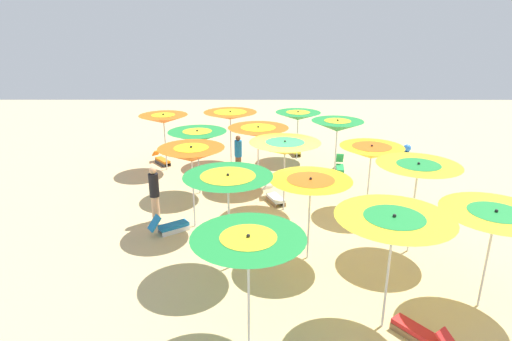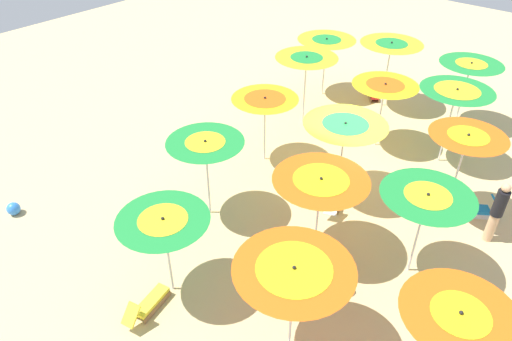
{
  "view_description": "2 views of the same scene",
  "coord_description": "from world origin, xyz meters",
  "px_view_note": "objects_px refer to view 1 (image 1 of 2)",
  "views": [
    {
      "loc": [
        -12.77,
        0.88,
        5.97
      ],
      "look_at": [
        1.21,
        0.9,
        1.07
      ],
      "focal_mm": 30.56,
      "sensor_mm": 36.0,
      "label": 1
    },
    {
      "loc": [
        10.17,
        5.27,
        8.54
      ],
      "look_at": [
        2.19,
        -1.57,
        1.04
      ],
      "focal_mm": 33.12,
      "sensor_mm": 36.0,
      "label": 2
    }
  ],
  "objects_px": {
    "beach_umbrella_2": "(371,152)",
    "beach_umbrella_7": "(285,148)",
    "beach_umbrella_0": "(495,219)",
    "beach_umbrella_4": "(298,116)",
    "lounger_2": "(340,167)",
    "beach_umbrella_6": "(310,185)",
    "beach_umbrella_12": "(192,154)",
    "lounger_4": "(294,150)",
    "beachgoer_1": "(238,154)",
    "beach_umbrella_11": "(228,182)",
    "beach_umbrella_13": "(197,136)",
    "beachgoer_0": "(154,193)",
    "lounger_1": "(170,226)",
    "beach_umbrella_3": "(337,126)",
    "lounger_0": "(419,332)",
    "beach_umbrella_5": "(393,225)",
    "beach_umbrella_8": "(258,132)",
    "beach_umbrella_9": "(230,116)",
    "beach_umbrella_10": "(248,247)",
    "lounger_3": "(274,197)",
    "beach_umbrella_14": "(164,119)",
    "beach_ball": "(407,148)",
    "beach_umbrella_1": "(418,171)"
  },
  "relations": [
    {
      "from": "beach_umbrella_6",
      "to": "lounger_1",
      "type": "bearing_deg",
      "value": 69.66
    },
    {
      "from": "beach_umbrella_9",
      "to": "beachgoer_1",
      "type": "height_order",
      "value": "beach_umbrella_9"
    },
    {
      "from": "beach_umbrella_10",
      "to": "beachgoer_0",
      "type": "relative_size",
      "value": 1.32
    },
    {
      "from": "beach_umbrella_7",
      "to": "beach_umbrella_11",
      "type": "relative_size",
      "value": 0.94
    },
    {
      "from": "beach_umbrella_7",
      "to": "beachgoer_1",
      "type": "relative_size",
      "value": 1.47
    },
    {
      "from": "beach_umbrella_6",
      "to": "beach_umbrella_13",
      "type": "distance_m",
      "value": 5.65
    },
    {
      "from": "beach_umbrella_1",
      "to": "beach_umbrella_13",
      "type": "xyz_separation_m",
      "value": [
        4.15,
        6.15,
        -0.2
      ]
    },
    {
      "from": "beach_umbrella_2",
      "to": "beach_umbrella_9",
      "type": "height_order",
      "value": "beach_umbrella_9"
    },
    {
      "from": "beach_umbrella_9",
      "to": "beach_umbrella_10",
      "type": "height_order",
      "value": "beach_umbrella_10"
    },
    {
      "from": "beach_umbrella_12",
      "to": "lounger_2",
      "type": "xyz_separation_m",
      "value": [
        4.97,
        -5.3,
        -2.06
      ]
    },
    {
      "from": "beach_umbrella_13",
      "to": "beachgoer_0",
      "type": "xyz_separation_m",
      "value": [
        -2.32,
        1.07,
        -1.17
      ]
    },
    {
      "from": "beach_umbrella_0",
      "to": "beach_umbrella_4",
      "type": "xyz_separation_m",
      "value": [
        10.6,
        3.07,
        -0.14
      ]
    },
    {
      "from": "lounger_3",
      "to": "beachgoer_0",
      "type": "bearing_deg",
      "value": -90.44
    },
    {
      "from": "lounger_0",
      "to": "lounger_4",
      "type": "relative_size",
      "value": 0.92
    },
    {
      "from": "beach_umbrella_6",
      "to": "lounger_3",
      "type": "height_order",
      "value": "beach_umbrella_6"
    },
    {
      "from": "beach_umbrella_12",
      "to": "beach_umbrella_4",
      "type": "bearing_deg",
      "value": -28.66
    },
    {
      "from": "beach_umbrella_4",
      "to": "beach_umbrella_0",
      "type": "bearing_deg",
      "value": -163.86
    },
    {
      "from": "beach_umbrella_7",
      "to": "lounger_1",
      "type": "xyz_separation_m",
      "value": [
        -1.64,
        3.42,
        -1.9
      ]
    },
    {
      "from": "beach_umbrella_14",
      "to": "lounger_0",
      "type": "bearing_deg",
      "value": -145.84
    },
    {
      "from": "beach_umbrella_2",
      "to": "lounger_1",
      "type": "distance_m",
      "value": 6.62
    },
    {
      "from": "beach_umbrella_5",
      "to": "beach_umbrella_9",
      "type": "distance_m",
      "value": 11.33
    },
    {
      "from": "beach_umbrella_12",
      "to": "lounger_4",
      "type": "xyz_separation_m",
      "value": [
        7.46,
        -3.62,
        -2.07
      ]
    },
    {
      "from": "beach_umbrella_0",
      "to": "beach_umbrella_11",
      "type": "distance_m",
      "value": 5.76
    },
    {
      "from": "lounger_4",
      "to": "beachgoer_1",
      "type": "distance_m",
      "value": 3.79
    },
    {
      "from": "beach_umbrella_7",
      "to": "lounger_3",
      "type": "relative_size",
      "value": 1.9
    },
    {
      "from": "beach_umbrella_13",
      "to": "beachgoer_0",
      "type": "relative_size",
      "value": 1.32
    },
    {
      "from": "beach_umbrella_7",
      "to": "beachgoer_1",
      "type": "height_order",
      "value": "beach_umbrella_7"
    },
    {
      "from": "beach_umbrella_6",
      "to": "lounger_0",
      "type": "relative_size",
      "value": 1.89
    },
    {
      "from": "beach_umbrella_14",
      "to": "lounger_2",
      "type": "relative_size",
      "value": 2.02
    },
    {
      "from": "beachgoer_1",
      "to": "lounger_2",
      "type": "bearing_deg",
      "value": -11.33
    },
    {
      "from": "lounger_2",
      "to": "beach_umbrella_6",
      "type": "bearing_deg",
      "value": -9.3
    },
    {
      "from": "beach_umbrella_4",
      "to": "beach_umbrella_3",
      "type": "bearing_deg",
      "value": -152.73
    },
    {
      "from": "beach_umbrella_10",
      "to": "lounger_1",
      "type": "distance_m",
      "value": 5.52
    },
    {
      "from": "beach_umbrella_8",
      "to": "beach_umbrella_12",
      "type": "xyz_separation_m",
      "value": [
        -3.56,
        1.93,
        0.24
      ]
    },
    {
      "from": "beach_umbrella_12",
      "to": "lounger_1",
      "type": "relative_size",
      "value": 2.15
    },
    {
      "from": "lounger_1",
      "to": "beach_umbrella_2",
      "type": "bearing_deg",
      "value": -19.35
    },
    {
      "from": "beach_umbrella_1",
      "to": "beach_umbrella_4",
      "type": "xyz_separation_m",
      "value": [
        8.22,
        2.3,
        -0.35
      ]
    },
    {
      "from": "beach_umbrella_13",
      "to": "lounger_0",
      "type": "height_order",
      "value": "beach_umbrella_13"
    },
    {
      "from": "beach_umbrella_4",
      "to": "lounger_3",
      "type": "distance_m",
      "value": 5.34
    },
    {
      "from": "lounger_4",
      "to": "beach_umbrella_4",
      "type": "bearing_deg",
      "value": -7.64
    },
    {
      "from": "beach_umbrella_12",
      "to": "beach_ball",
      "type": "height_order",
      "value": "beach_umbrella_12"
    },
    {
      "from": "beach_umbrella_10",
      "to": "lounger_3",
      "type": "distance_m",
      "value": 7.15
    },
    {
      "from": "beach_umbrella_8",
      "to": "lounger_2",
      "type": "height_order",
      "value": "beach_umbrella_8"
    },
    {
      "from": "beach_umbrella_3",
      "to": "lounger_0",
      "type": "xyz_separation_m",
      "value": [
        -9.23,
        -0.11,
        -1.91
      ]
    },
    {
      "from": "beach_umbrella_13",
      "to": "lounger_1",
      "type": "xyz_separation_m",
      "value": [
        -3.08,
        0.48,
        -1.9
      ]
    },
    {
      "from": "beach_umbrella_5",
      "to": "beach_umbrella_8",
      "type": "relative_size",
      "value": 1.11
    },
    {
      "from": "beach_umbrella_9",
      "to": "lounger_1",
      "type": "xyz_separation_m",
      "value": [
        -6.57,
        1.42,
        -1.88
      ]
    },
    {
      "from": "beach_umbrella_0",
      "to": "beach_umbrella_14",
      "type": "xyz_separation_m",
      "value": [
        9.11,
        8.62,
        0.05
      ]
    },
    {
      "from": "beach_umbrella_2",
      "to": "beach_umbrella_7",
      "type": "xyz_separation_m",
      "value": [
        -0.03,
        2.74,
        0.14
      ]
    },
    {
      "from": "beach_umbrella_3",
      "to": "beachgoer_1",
      "type": "distance_m",
      "value": 4.03
    }
  ]
}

